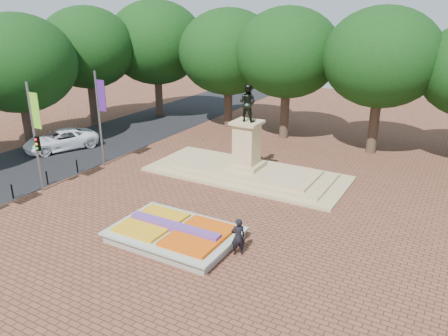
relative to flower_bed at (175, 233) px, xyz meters
name	(u,v)px	position (x,y,z in m)	size (l,w,h in m)	color
ground	(181,220)	(-1.03, 2.00, -0.38)	(90.00, 90.00, 0.00)	brown
asphalt_street	(65,153)	(-16.03, 7.00, -0.37)	(9.00, 90.00, 0.02)	black
flower_bed	(175,233)	(0.00, 0.00, 0.00)	(6.30, 4.30, 0.91)	gray
monument	(246,163)	(-1.03, 10.00, 0.50)	(14.00, 6.00, 6.40)	tan
tree_row_back	(328,65)	(1.31, 20.00, 6.29)	(44.80, 8.80, 10.43)	#3D2B21
tree_row_street	(12,70)	(-20.53, 6.67, 6.01)	(8.40, 25.40, 9.98)	#3D2B21
banner_poles	(31,134)	(-11.10, 0.69, 3.50)	(0.88, 11.17, 7.00)	slate
bollard_row	(30,184)	(-11.73, 0.50, 0.15)	(0.12, 13.12, 0.98)	black
van	(61,140)	(-17.08, 7.65, 0.44)	(2.70, 5.86, 1.63)	white
pedestrian	(238,237)	(3.41, 0.38, 0.57)	(0.69, 0.45, 1.90)	black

